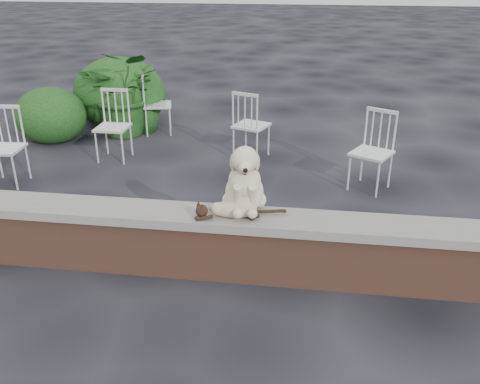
# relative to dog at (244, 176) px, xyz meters

# --- Properties ---
(ground) EXTENTS (60.00, 60.00, 0.00)m
(ground) POSITION_rel_dog_xyz_m (-0.68, -0.11, -0.89)
(ground) COLOR black
(ground) RESTS_ON ground
(brick_wall) EXTENTS (6.00, 0.30, 0.50)m
(brick_wall) POSITION_rel_dog_xyz_m (-0.68, -0.11, -0.64)
(brick_wall) COLOR brown
(brick_wall) RESTS_ON ground
(capstone) EXTENTS (6.20, 0.40, 0.08)m
(capstone) POSITION_rel_dog_xyz_m (-0.68, -0.11, -0.35)
(capstone) COLOR slate
(capstone) RESTS_ON brick_wall
(dog) EXTENTS (0.49, 0.59, 0.62)m
(dog) POSITION_rel_dog_xyz_m (0.00, 0.00, 0.00)
(dog) COLOR beige
(dog) RESTS_ON capstone
(cat) EXTENTS (0.91, 0.35, 0.15)m
(cat) POSITION_rel_dog_xyz_m (-0.08, -0.15, -0.23)
(cat) COLOR tan
(cat) RESTS_ON capstone
(chair_a) EXTENTS (0.60, 0.60, 0.94)m
(chair_a) POSITION_rel_dog_xyz_m (-3.11, 1.48, -0.42)
(chair_a) COLOR white
(chair_a) RESTS_ON ground
(chair_e) EXTENTS (0.69, 0.69, 0.94)m
(chair_e) POSITION_rel_dog_xyz_m (-1.87, 3.73, -0.42)
(chair_e) COLOR white
(chair_e) RESTS_ON ground
(chair_d) EXTENTS (0.76, 0.76, 0.94)m
(chair_d) POSITION_rel_dog_xyz_m (1.24, 1.95, -0.42)
(chair_d) COLOR white
(chair_d) RESTS_ON ground
(chair_b) EXTENTS (0.56, 0.56, 0.94)m
(chair_b) POSITION_rel_dog_xyz_m (-2.13, 2.49, -0.42)
(chair_b) COLOR white
(chair_b) RESTS_ON ground
(chair_c) EXTENTS (0.72, 0.72, 0.94)m
(chair_c) POSITION_rel_dog_xyz_m (-0.28, 2.85, -0.42)
(chair_c) COLOR white
(chair_c) RESTS_ON ground
(potted_plant_a) EXTENTS (1.20, 1.05, 1.32)m
(potted_plant_a) POSITION_rel_dog_xyz_m (-2.32, 3.58, -0.23)
(potted_plant_a) COLOR #113D15
(potted_plant_a) RESTS_ON ground
(potted_plant_b) EXTENTS (0.84, 0.84, 1.06)m
(potted_plant_b) POSITION_rel_dog_xyz_m (-2.14, 3.79, -0.36)
(potted_plant_b) COLOR #113D15
(potted_plant_b) RESTS_ON ground
(shrubbery) EXTENTS (2.05, 2.14, 1.18)m
(shrubbery) POSITION_rel_dog_xyz_m (-2.82, 3.88, -0.43)
(shrubbery) COLOR #113D15
(shrubbery) RESTS_ON ground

